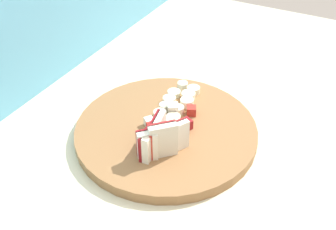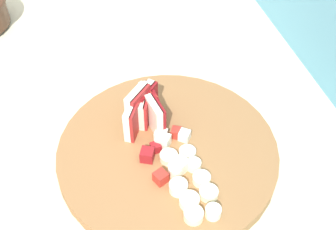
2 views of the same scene
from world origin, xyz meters
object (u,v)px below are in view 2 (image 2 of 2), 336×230
apple_wedge_fan (145,108)px  banana_slice_rows (190,184)px  cutting_board (167,150)px  apple_dice_pile (166,150)px

apple_wedge_fan → banana_slice_rows: apple_wedge_fan is taller
cutting_board → banana_slice_rows: 0.08m
apple_wedge_fan → banana_slice_rows: 0.15m
cutting_board → apple_wedge_fan: bearing=-161.7°
cutting_board → banana_slice_rows: size_ratio=2.60×
banana_slice_rows → apple_dice_pile: bearing=-164.7°
apple_dice_pile → cutting_board: bearing=159.5°
cutting_board → apple_dice_pile: 0.03m
cutting_board → apple_wedge_fan: (-0.06, -0.02, 0.04)m
apple_dice_pile → apple_wedge_fan: bearing=-168.9°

